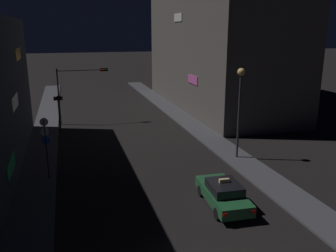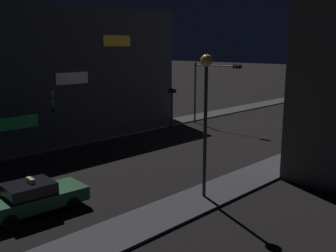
# 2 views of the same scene
# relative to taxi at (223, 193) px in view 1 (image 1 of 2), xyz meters

# --- Properties ---
(sidewalk_left) EXTENTS (2.36, 55.66, 0.13)m
(sidewalk_left) POSITION_rel_taxi_xyz_m (-10.05, 19.62, -0.67)
(sidewalk_left) COLOR #424247
(sidewalk_left) RESTS_ON ground_plane
(sidewalk_right) EXTENTS (2.36, 55.66, 0.13)m
(sidewalk_right) POSITION_rel_taxi_xyz_m (4.18, 19.62, -0.67)
(sidewalk_right) COLOR #424247
(sidewalk_right) RESTS_ON ground_plane
(building_facade_right) EXTENTS (9.91, 26.75, 23.46)m
(building_facade_right) POSITION_rel_taxi_xyz_m (10.27, 24.85, 10.99)
(building_facade_right) COLOR #514C47
(building_facade_right) RESTS_ON ground_plane
(taxi) EXTENTS (2.06, 4.55, 1.62)m
(taxi) POSITION_rel_taxi_xyz_m (0.00, 0.00, 0.00)
(taxi) COLOR #1E512D
(taxi) RESTS_ON ground_plane
(traffic_light_overhead) EXTENTS (5.12, 0.42, 5.71)m
(traffic_light_overhead) POSITION_rel_taxi_xyz_m (-6.70, 20.59, 3.40)
(traffic_light_overhead) COLOR #2D2D33
(traffic_light_overhead) RESTS_ON ground_plane
(traffic_light_left_kerb) EXTENTS (0.80, 0.42, 3.53)m
(traffic_light_left_kerb) POSITION_rel_taxi_xyz_m (-8.62, 17.43, 1.81)
(traffic_light_left_kerb) COLOR #2D2D33
(traffic_light_left_kerb) RESTS_ON ground_plane
(sign_pole_left) EXTENTS (0.52, 0.10, 4.02)m
(sign_pole_left) POSITION_rel_taxi_xyz_m (-9.29, 6.22, 1.80)
(sign_pole_left) COLOR #2D2D33
(sign_pole_left) RESTS_ON sidewalk_left
(street_lamp_near_block) EXTENTS (0.55, 0.55, 6.65)m
(street_lamp_near_block) POSITION_rel_taxi_xyz_m (4.15, 6.50, 4.15)
(street_lamp_near_block) COLOR #2D2D33
(street_lamp_near_block) RESTS_ON sidewalk_right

